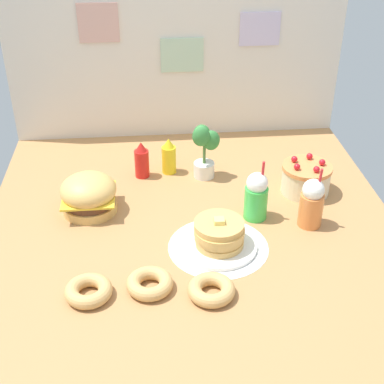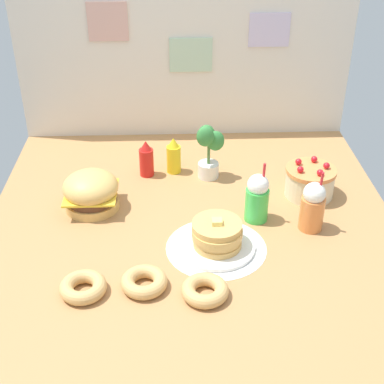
{
  "view_description": "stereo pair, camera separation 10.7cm",
  "coord_description": "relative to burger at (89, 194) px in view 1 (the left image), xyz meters",
  "views": [
    {
      "loc": [
        -0.19,
        -2.01,
        1.47
      ],
      "look_at": [
        0.0,
        0.06,
        0.18
      ],
      "focal_mm": 51.17,
      "sensor_mm": 36.0,
      "label": 1
    },
    {
      "loc": [
        -0.08,
        -2.02,
        1.47
      ],
      "look_at": [
        0.0,
        0.06,
        0.18
      ],
      "focal_mm": 51.17,
      "sensor_mm": 36.0,
      "label": 2
    }
  ],
  "objects": [
    {
      "name": "cream_soda_cup",
      "position": [
        0.78,
        -0.13,
        0.03
      ],
      "size": [
        0.11,
        0.11,
        0.3
      ],
      "color": "green",
      "rests_on": "ground_plane"
    },
    {
      "name": "potted_plant",
      "position": [
        0.58,
        0.28,
        0.07
      ],
      "size": [
        0.15,
        0.12,
        0.3
      ],
      "color": "white",
      "rests_on": "ground_plane"
    },
    {
      "name": "donut_vanilla",
      "position": [
        0.51,
        -0.64,
        -0.06
      ],
      "size": [
        0.19,
        0.19,
        0.06
      ],
      "color": "tan",
      "rests_on": "ground_plane"
    },
    {
      "name": "pancake_stack",
      "position": [
        0.58,
        -0.35,
        -0.03
      ],
      "size": [
        0.34,
        0.34,
        0.15
      ],
      "color": "white",
      "rests_on": "doily_mat"
    },
    {
      "name": "donut_pink_glaze",
      "position": [
        0.03,
        -0.61,
        -0.06
      ],
      "size": [
        0.19,
        0.19,
        0.06
      ],
      "color": "tan",
      "rests_on": "ground_plane"
    },
    {
      "name": "back_wall",
      "position": [
        0.48,
        0.81,
        0.36
      ],
      "size": [
        1.91,
        0.04,
        0.9
      ],
      "color": "silver",
      "rests_on": "ground_plane"
    },
    {
      "name": "ketchup_bottle",
      "position": [
        0.25,
        0.31,
        0.0
      ],
      "size": [
        0.08,
        0.08,
        0.2
      ],
      "color": "red",
      "rests_on": "ground_plane"
    },
    {
      "name": "donut_chocolate",
      "position": [
        0.27,
        -0.59,
        -0.06
      ],
      "size": [
        0.19,
        0.19,
        0.06
      ],
      "color": "tan",
      "rests_on": "ground_plane"
    },
    {
      "name": "mustard_bottle",
      "position": [
        0.4,
        0.34,
        0.0
      ],
      "size": [
        0.08,
        0.08,
        0.2
      ],
      "color": "yellow",
      "rests_on": "ground_plane"
    },
    {
      "name": "ground_plane",
      "position": [
        0.48,
        -0.22,
        -0.1
      ],
      "size": [
        1.91,
        2.07,
        0.02
      ],
      "primitive_type": "cube",
      "color": "#B27F4C"
    },
    {
      "name": "burger",
      "position": [
        0.0,
        0.0,
        0.0
      ],
      "size": [
        0.26,
        0.26,
        0.19
      ],
      "color": "#DBA859",
      "rests_on": "ground_plane"
    },
    {
      "name": "doily_mat",
      "position": [
        0.57,
        -0.34,
        -0.09
      ],
      "size": [
        0.44,
        0.44,
        0.0
      ],
      "primitive_type": "cylinder",
      "color": "white",
      "rests_on": "ground_plane"
    },
    {
      "name": "layer_cake",
      "position": [
        1.07,
        0.07,
        -0.01
      ],
      "size": [
        0.25,
        0.25,
        0.18
      ],
      "color": "beige",
      "rests_on": "ground_plane"
    },
    {
      "name": "orange_float_cup",
      "position": [
        1.02,
        -0.21,
        0.03
      ],
      "size": [
        0.11,
        0.11,
        0.3
      ],
      "color": "orange",
      "rests_on": "ground_plane"
    }
  ]
}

